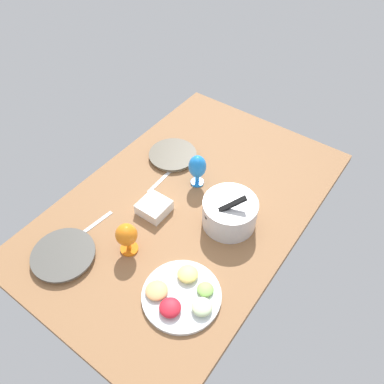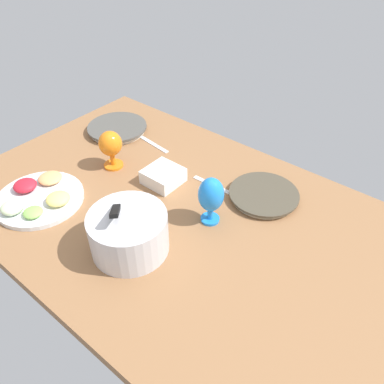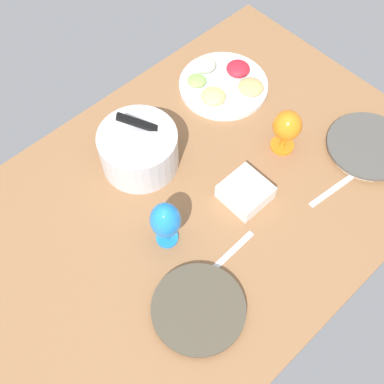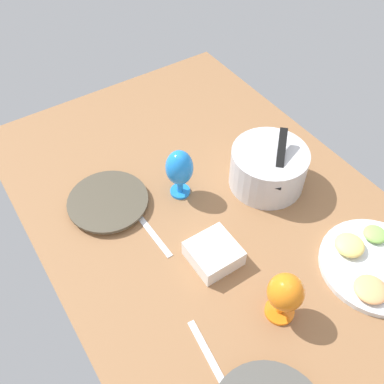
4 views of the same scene
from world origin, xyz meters
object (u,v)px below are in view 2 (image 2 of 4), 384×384
Objects in this scene: dinner_plate_right at (117,128)px; hurricane_glass_blue at (211,196)px; dinner_plate_left at (264,195)px; mixing_bowl at (129,231)px; fruit_platter at (38,197)px; hurricane_glass_orange at (111,145)px; square_bowl_white at (163,175)px.

hurricane_glass_blue is at bearing 163.50° from dinner_plate_right.
mixing_bowl is (20.08, 48.23, 6.14)cm from dinner_plate_left.
hurricane_glass_orange is at bearing -98.21° from fruit_platter.
hurricane_glass_orange is at bearing 134.29° from dinner_plate_right.
hurricane_glass_orange is at bearing 12.34° from square_bowl_white.
fruit_platter is (42.62, 5.12, -5.59)cm from mixing_bowl.
dinner_plate_right reaches higher than dinner_plate_left.
dinner_plate_left is 1.04× the size of mixing_bowl.
dinner_plate_left is 1.95× the size of square_bowl_white.
fruit_platter is 1.78× the size of hurricane_glass_blue.
square_bowl_white is (26.92, -5.68, -7.75)cm from hurricane_glass_blue.
fruit_platter is at bearing 53.30° from square_bowl_white.
dinner_plate_left is 1.44× the size of hurricane_glass_blue.
fruit_platter is 1.99× the size of hurricane_glass_orange.
dinner_plate_left is at bearing -110.37° from hurricane_glass_blue.
hurricane_glass_orange is (49.93, -0.65, -0.88)cm from hurricane_glass_blue.
dinner_plate_right is at bearing -39.20° from mixing_bowl.
fruit_platter is (-14.79, 51.95, 0.36)cm from dinner_plate_right.
mixing_bowl is 46.65cm from hurricane_glass_orange.
fruit_platter is (62.70, 53.35, 0.55)cm from dinner_plate_left.
mixing_bowl is 1.87× the size of square_bowl_white.
dinner_plate_left is 0.94× the size of dinner_plate_right.
square_bowl_white is (-27.64, -37.08, 1.34)cm from fruit_platter.
square_bowl_white is at bearing 160.69° from dinner_plate_right.
fruit_platter is 33.41cm from hurricane_glass_orange.
dinner_plate_left is at bearing -155.11° from square_bowl_white.
hurricane_glass_blue is (-54.56, -31.41, 9.09)cm from fruit_platter.
hurricane_glass_blue is 49.94cm from hurricane_glass_orange.
fruit_platter is at bearing 40.39° from dinner_plate_left.
hurricane_glass_orange is (-4.63, -32.05, 8.20)cm from fruit_platter.
hurricane_glass_blue is 28.58cm from square_bowl_white.
hurricane_glass_orange is (38.00, -26.93, 2.61)cm from mixing_bowl.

